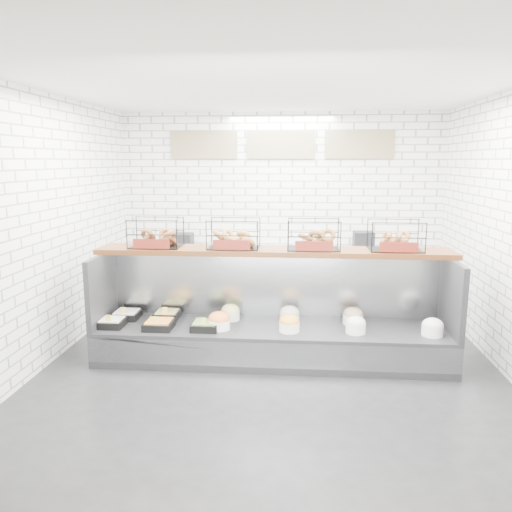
{
  "coord_description": "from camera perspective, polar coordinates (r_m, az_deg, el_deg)",
  "views": [
    {
      "loc": [
        0.26,
        -5.15,
        2.26
      ],
      "look_at": [
        -0.2,
        0.45,
        1.18
      ],
      "focal_mm": 35.0,
      "sensor_mm": 36.0,
      "label": 1
    }
  ],
  "objects": [
    {
      "name": "ground",
      "position": [
        5.63,
        1.65,
        -12.82
      ],
      "size": [
        5.5,
        5.5,
        0.0
      ],
      "primitive_type": "plane",
      "color": "black",
      "rests_on": "ground"
    },
    {
      "name": "prep_counter",
      "position": [
        7.79,
        2.56,
        -2.45
      ],
      "size": [
        4.0,
        0.6,
        1.2
      ],
      "color": "#93969B",
      "rests_on": "ground"
    },
    {
      "name": "display_case",
      "position": [
        5.83,
        1.72,
        -8.53
      ],
      "size": [
        4.0,
        0.9,
        1.2
      ],
      "color": "black",
      "rests_on": "ground"
    },
    {
      "name": "room_shell",
      "position": [
        5.76,
        2.09,
        8.84
      ],
      "size": [
        5.02,
        5.51,
        3.01
      ],
      "color": "white",
      "rests_on": "ground"
    },
    {
      "name": "bagel_shelf",
      "position": [
        5.74,
        2.03,
        1.93
      ],
      "size": [
        4.1,
        0.5,
        0.4
      ],
      "color": "#3E1F0D",
      "rests_on": "display_case"
    }
  ]
}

